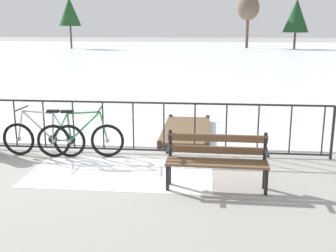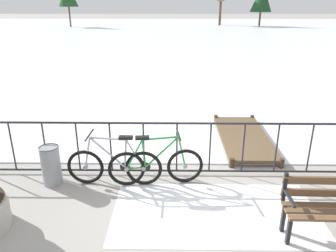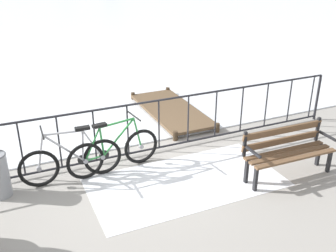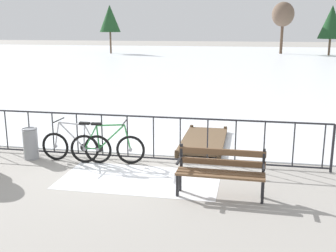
{
  "view_description": "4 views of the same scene",
  "coord_description": "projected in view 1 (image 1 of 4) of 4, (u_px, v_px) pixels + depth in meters",
  "views": [
    {
      "loc": [
        2.12,
        -8.07,
        2.55
      ],
      "look_at": [
        1.31,
        0.04,
        0.58
      ],
      "focal_mm": 44.86,
      "sensor_mm": 36.0,
      "label": 1
    },
    {
      "loc": [
        -0.09,
        -5.52,
        3.12
      ],
      "look_at": [
        -0.17,
        0.14,
        0.94
      ],
      "focal_mm": 34.88,
      "sensor_mm": 36.0,
      "label": 2
    },
    {
      "loc": [
        -1.98,
        -6.22,
        3.56
      ],
      "look_at": [
        0.73,
        -0.16,
        0.58
      ],
      "focal_mm": 41.89,
      "sensor_mm": 36.0,
      "label": 3
    },
    {
      "loc": [
        2.68,
        -8.88,
        3.04
      ],
      "look_at": [
        1.05,
        -0.49,
        0.97
      ],
      "focal_mm": 44.24,
      "sensor_mm": 36.0,
      "label": 4
    }
  ],
  "objects": [
    {
      "name": "wooden_dock",
      "position": [
        186.0,
        130.0,
        9.97
      ],
      "size": [
        1.1,
        2.7,
        0.2
      ],
      "color": "brown",
      "rests_on": "ground"
    },
    {
      "name": "park_bench",
      "position": [
        217.0,
        157.0,
        6.65
      ],
      "size": [
        1.61,
        0.51,
        0.89
      ],
      "color": "brown",
      "rests_on": "ground"
    },
    {
      "name": "tree_centre",
      "position": [
        70.0,
        12.0,
        44.82
      ],
      "size": [
        2.37,
        2.37,
        5.42
      ],
      "color": "brown",
      "rests_on": "ground"
    },
    {
      "name": "snow_patch",
      "position": [
        121.0,
        173.0,
        7.39
      ],
      "size": [
        3.22,
        1.67,
        0.01
      ],
      "primitive_type": "cube",
      "color": "white",
      "rests_on": "ground"
    },
    {
      "name": "ground_plane",
      "position": [
        104.0,
        152.0,
        8.61
      ],
      "size": [
        160.0,
        160.0,
        0.0
      ],
      "primitive_type": "plane",
      "color": "#9E9991"
    },
    {
      "name": "railing_fence",
      "position": [
        103.0,
        126.0,
        8.47
      ],
      "size": [
        9.06,
        0.06,
        1.07
      ],
      "color": "#232328",
      "rests_on": "ground"
    },
    {
      "name": "bicycle_near_railing",
      "position": [
        80.0,
        139.0,
        8.22
      ],
      "size": [
        1.71,
        0.52,
        0.97
      ],
      "color": "black",
      "rests_on": "ground"
    },
    {
      "name": "frozen_pond",
      "position": [
        185.0,
        55.0,
        36.07
      ],
      "size": [
        80.0,
        56.0,
        0.03
      ],
      "primitive_type": "cube",
      "color": "white",
      "rests_on": "ground"
    },
    {
      "name": "tree_far_west",
      "position": [
        248.0,
        8.0,
        45.91
      ],
      "size": [
        2.44,
        2.44,
        5.7
      ],
      "color": "brown",
      "rests_on": "ground"
    },
    {
      "name": "tree_west_mid",
      "position": [
        296.0,
        16.0,
        44.07
      ],
      "size": [
        2.68,
        2.68,
        5.23
      ],
      "color": "brown",
      "rests_on": "ground"
    },
    {
      "name": "bicycle_second",
      "position": [
        44.0,
        138.0,
        8.28
      ],
      "size": [
        1.71,
        0.52,
        0.97
      ],
      "color": "black",
      "rests_on": "ground"
    }
  ]
}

